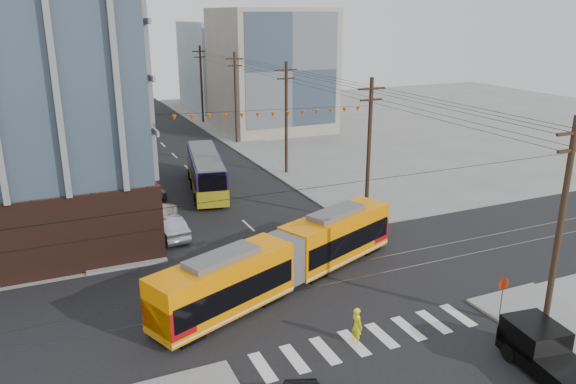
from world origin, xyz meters
name	(u,v)px	position (x,y,z in m)	size (l,w,h in m)	color
ground	(338,311)	(0.00, 0.00, 0.00)	(160.00, 160.00, 0.00)	slate
bg_bldg_ne_near	(271,70)	(16.00, 48.00, 8.00)	(14.00, 14.00, 16.00)	gray
bg_bldg_nw_far	(25,50)	(-14.00, 72.00, 10.00)	(16.00, 18.00, 20.00)	gray
bg_bldg_ne_far	(236,65)	(18.00, 68.00, 7.00)	(16.00, 16.00, 14.00)	#8C99A5
utility_pole_near	(559,230)	(8.50, -6.00, 5.50)	(0.30, 0.30, 11.00)	black
utility_pole_far	(201,85)	(8.50, 56.00, 5.50)	(0.30, 0.30, 11.00)	black
streetcar	(285,259)	(-1.44, 3.91, 1.70)	(17.67, 2.48, 3.40)	orange
city_bus	(206,172)	(-0.30, 24.06, 1.71)	(2.62, 12.09, 3.43)	#241549
pickup_truck	(560,363)	(5.67, -9.28, 0.99)	(2.08, 5.82, 1.97)	black
parked_car_silver	(168,227)	(-6.03, 14.17, 0.81)	(1.72, 4.94, 1.63)	#999CAF
parked_car_white	(159,214)	(-6.00, 17.27, 0.76)	(2.12, 5.20, 1.51)	#C2B0B4
parked_car_grey	(151,190)	(-5.28, 24.25, 0.60)	(1.98, 4.30, 1.19)	slate
pedestrian	(357,325)	(-0.68, -3.01, 0.95)	(0.69, 0.45, 1.90)	#F0F215
stop_sign	(501,301)	(7.23, -4.25, 1.14)	(0.69, 0.69, 2.28)	#A42105
jersey_barrier	(356,214)	(8.30, 12.05, 0.38)	(0.85, 3.78, 0.76)	slate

